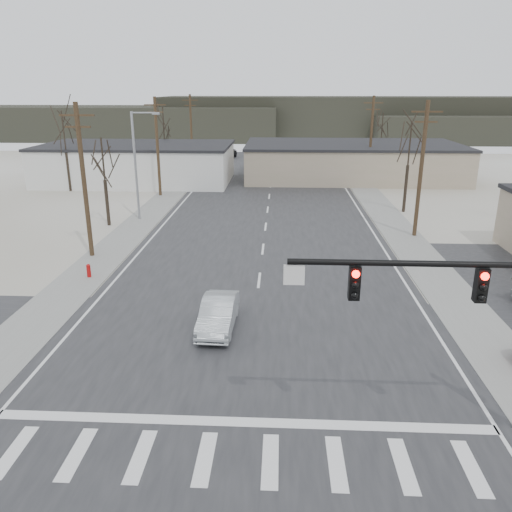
% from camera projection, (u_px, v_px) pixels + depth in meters
% --- Properties ---
extents(ground, '(140.00, 140.00, 0.00)m').
position_uv_depth(ground, '(251.00, 348.00, 21.85)').
color(ground, silver).
rests_on(ground, ground).
extents(main_road, '(18.00, 110.00, 0.05)m').
position_uv_depth(main_road, '(263.00, 245.00, 36.04)').
color(main_road, '#252527').
rests_on(main_road, ground).
extents(cross_road, '(90.00, 10.00, 0.04)m').
position_uv_depth(cross_road, '(251.00, 347.00, 21.84)').
color(cross_road, '#252527').
rests_on(cross_road, ground).
extents(sidewalk_left, '(3.00, 90.00, 0.06)m').
position_uv_depth(sidewalk_left, '(138.00, 225.00, 41.27)').
color(sidewalk_left, gray).
rests_on(sidewalk_left, ground).
extents(sidewalk_right, '(3.00, 90.00, 0.06)m').
position_uv_depth(sidewalk_right, '(397.00, 228.00, 40.26)').
color(sidewalk_right, gray).
rests_on(sidewalk_right, ground).
extents(fire_hydrant, '(0.24, 0.24, 0.87)m').
position_uv_depth(fire_hydrant, '(89.00, 271.00, 29.76)').
color(fire_hydrant, '#A50C0C').
rests_on(fire_hydrant, ground).
extents(building_left_far, '(22.30, 12.30, 4.50)m').
position_uv_depth(building_left_far, '(138.00, 163.00, 59.73)').
color(building_left_far, silver).
rests_on(building_left_far, ground).
extents(building_right_far, '(26.30, 14.30, 4.30)m').
position_uv_depth(building_right_far, '(352.00, 161.00, 62.32)').
color(building_right_far, tan).
rests_on(building_right_far, ground).
extents(upole_left_b, '(2.20, 0.30, 10.00)m').
position_uv_depth(upole_left_b, '(84.00, 179.00, 32.08)').
color(upole_left_b, '#42311F').
rests_on(upole_left_b, ground).
extents(upole_left_c, '(2.20, 0.30, 10.00)m').
position_uv_depth(upole_left_c, '(157.00, 145.00, 51.00)').
color(upole_left_c, '#42311F').
rests_on(upole_left_c, ground).
extents(upole_left_d, '(2.20, 0.30, 10.00)m').
position_uv_depth(upole_left_d, '(191.00, 130.00, 69.93)').
color(upole_left_d, '#42311F').
rests_on(upole_left_d, ground).
extents(upole_right_a, '(2.20, 0.30, 10.00)m').
position_uv_depth(upole_right_a, '(421.00, 168.00, 36.67)').
color(upole_right_a, '#42311F').
rests_on(upole_right_a, ground).
extents(upole_right_b, '(2.20, 0.30, 10.00)m').
position_uv_depth(upole_right_b, '(371.00, 139.00, 57.48)').
color(upole_right_b, '#42311F').
rests_on(upole_right_b, ground).
extents(streetlight_main, '(2.40, 0.25, 9.00)m').
position_uv_depth(streetlight_main, '(137.00, 160.00, 41.55)').
color(streetlight_main, gray).
rests_on(streetlight_main, ground).
extents(tree_left_near, '(3.30, 3.30, 7.35)m').
position_uv_depth(tree_left_near, '(103.00, 162.00, 39.72)').
color(tree_left_near, '#322A1F').
rests_on(tree_left_near, ground).
extents(tree_right_mid, '(3.74, 3.74, 8.33)m').
position_uv_depth(tree_right_mid, '(410.00, 146.00, 43.96)').
color(tree_right_mid, '#322A1F').
rests_on(tree_right_mid, ground).
extents(tree_left_far, '(3.96, 3.96, 8.82)m').
position_uv_depth(tree_left_far, '(164.00, 125.00, 64.03)').
color(tree_left_far, '#322A1F').
rests_on(tree_left_far, ground).
extents(tree_right_far, '(3.52, 3.52, 7.84)m').
position_uv_depth(tree_right_far, '(382.00, 128.00, 68.56)').
color(tree_right_far, '#322A1F').
rests_on(tree_right_far, ground).
extents(tree_left_mid, '(3.96, 3.96, 8.82)m').
position_uv_depth(tree_left_mid, '(64.00, 133.00, 53.05)').
color(tree_left_mid, '#322A1F').
rests_on(tree_left_mid, ground).
extents(hill_left, '(70.00, 18.00, 7.00)m').
position_uv_depth(hill_left, '(117.00, 123.00, 109.44)').
color(hill_left, '#333026').
rests_on(hill_left, ground).
extents(hill_center, '(80.00, 18.00, 9.00)m').
position_uv_depth(hill_center, '(344.00, 118.00, 110.54)').
color(hill_center, '#333026').
rests_on(hill_center, ground).
extents(sedan_crossing, '(1.66, 4.42, 1.44)m').
position_uv_depth(sedan_crossing, '(218.00, 314.00, 23.36)').
color(sedan_crossing, '#A5ACAF').
rests_on(sedan_crossing, main_road).
extents(car_far_a, '(4.18, 6.38, 1.72)m').
position_uv_depth(car_far_a, '(296.00, 172.00, 62.01)').
color(car_far_a, black).
rests_on(car_far_a, main_road).
extents(car_far_b, '(2.66, 4.89, 1.58)m').
position_uv_depth(car_far_b, '(229.00, 153.00, 80.44)').
color(car_far_b, black).
rests_on(car_far_b, main_road).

